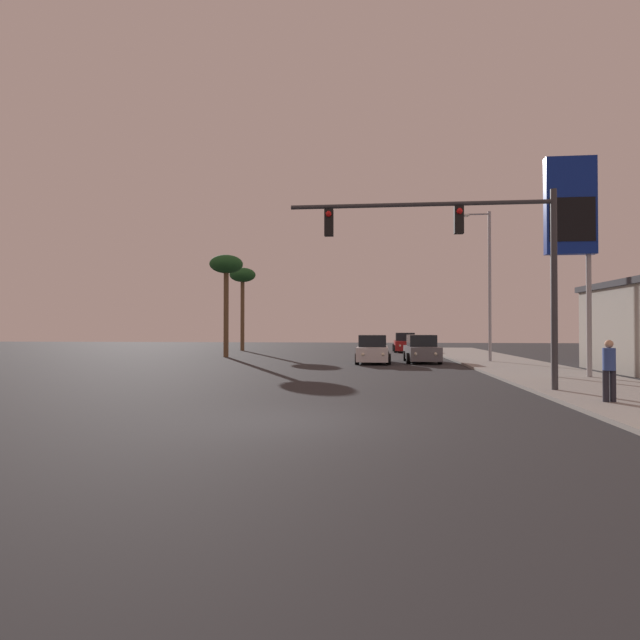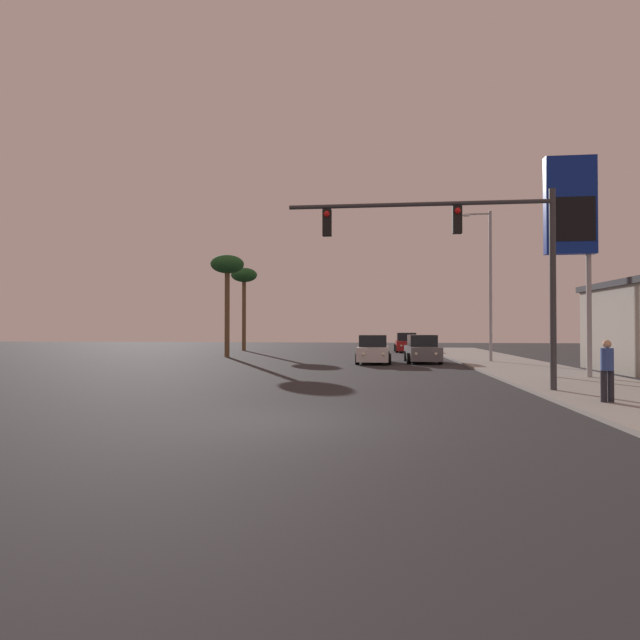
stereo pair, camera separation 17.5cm
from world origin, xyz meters
TOP-DOWN VIEW (x-y plane):
  - ground_plane at (0.00, 0.00)m, footprint 120.00×120.00m
  - sidewalk_right at (9.50, 10.00)m, footprint 5.00×60.00m
  - car_red at (4.86, 32.95)m, footprint 2.04×4.33m
  - car_white at (1.94, 18.93)m, footprint 2.04×4.33m
  - car_grey at (4.93, 19.77)m, footprint 2.04×4.34m
  - traffic_light_mast at (5.12, 5.62)m, footprint 8.70×0.36m
  - street_lamp at (8.82, 19.60)m, footprint 1.74×0.24m
  - gas_station_sign at (9.95, 10.11)m, footprint 2.00×0.42m
  - pedestrian_on_sidewalk at (8.17, 3.02)m, footprint 0.34×0.32m
  - palm_tree_mid at (-8.54, 24.00)m, footprint 2.40×2.40m
  - palm_tree_far at (-9.91, 34.00)m, footprint 2.40×2.40m

SIDE VIEW (x-z plane):
  - ground_plane at x=0.00m, z-range 0.00..0.00m
  - sidewalk_right at x=9.50m, z-range 0.00..0.12m
  - car_red at x=4.86m, z-range -0.08..1.60m
  - car_white at x=1.94m, z-range -0.08..1.60m
  - car_grey at x=4.93m, z-range -0.08..1.60m
  - pedestrian_on_sidewalk at x=8.17m, z-range 0.20..1.87m
  - traffic_light_mast at x=5.12m, z-range 1.55..8.05m
  - street_lamp at x=8.82m, z-range 0.62..9.62m
  - palm_tree_mid at x=-8.54m, z-range 2.69..10.07m
  - gas_station_sign at x=9.95m, z-range 2.12..11.12m
  - palm_tree_far at x=-9.91m, z-range 2.80..10.47m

